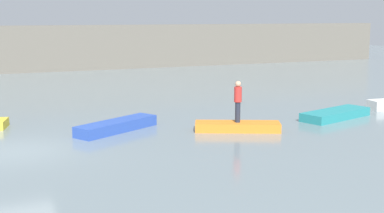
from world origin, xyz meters
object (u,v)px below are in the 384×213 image
rowboat_teal (336,114)px  person_red_shirt (238,99)px  rowboat_orange (237,127)px  rowboat_blue (117,126)px

rowboat_teal → person_red_shirt: 5.69m
rowboat_orange → rowboat_teal: size_ratio=0.91×
rowboat_blue → person_red_shirt: (4.66, -1.98, 1.12)m
rowboat_blue → person_red_shirt: person_red_shirt is taller
person_red_shirt → rowboat_orange: bearing=0.4°
person_red_shirt → rowboat_teal: bearing=6.0°
rowboat_blue → rowboat_teal: size_ratio=1.01×
rowboat_blue → rowboat_orange: 5.06m
rowboat_blue → rowboat_teal: 10.30m
rowboat_orange → person_red_shirt: size_ratio=2.04×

